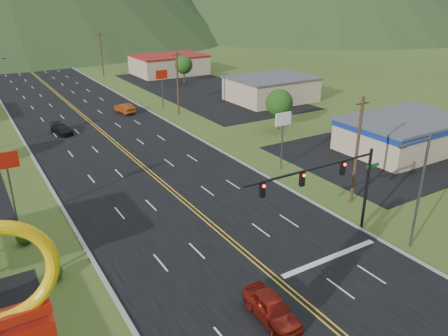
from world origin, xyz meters
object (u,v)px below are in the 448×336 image
car_dark_mid (62,129)px  traffic_signal (332,179)px  streetlight_east (418,186)px  car_red_near (272,308)px  car_red_far (125,108)px

car_dark_mid → traffic_signal: bearing=-83.7°
traffic_signal → car_dark_mid: traffic_signal is taller
streetlight_east → car_red_near: size_ratio=1.98×
car_dark_mid → car_red_far: car_red_far is taller
streetlight_east → car_dark_mid: 47.06m
streetlight_east → car_dark_mid: size_ratio=2.00×
streetlight_east → car_red_far: (-4.84, 50.37, -4.41)m
car_red_near → streetlight_east: bearing=7.2°
traffic_signal → car_red_near: traffic_signal is taller
traffic_signal → streetlight_east: (4.70, -4.00, -0.15)m
car_red_near → car_dark_mid: 44.90m
streetlight_east → car_red_far: streetlight_east is taller
traffic_signal → car_red_near: size_ratio=2.88×
car_red_near → car_dark_mid: (-2.35, 44.84, -0.12)m
car_dark_mid → car_red_far: bearing=19.8°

